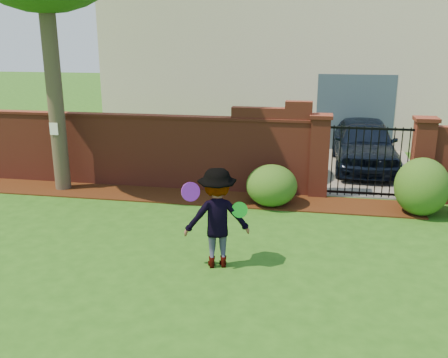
% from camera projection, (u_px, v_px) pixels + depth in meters
% --- Properties ---
extents(ground, '(80.00, 80.00, 0.01)m').
position_uv_depth(ground, '(166.00, 263.00, 8.03)').
color(ground, '#245515').
rests_on(ground, ground).
extents(mulch_bed, '(11.10, 1.08, 0.03)m').
position_uv_depth(mulch_bed, '(169.00, 195.00, 11.34)').
color(mulch_bed, black).
rests_on(mulch_bed, ground).
extents(brick_wall, '(8.70, 0.31, 2.16)m').
position_uv_depth(brick_wall, '(133.00, 149.00, 11.90)').
color(brick_wall, maroon).
rests_on(brick_wall, ground).
extents(pillar_left, '(0.50, 0.50, 1.88)m').
position_uv_depth(pillar_left, '(319.00, 155.00, 11.12)').
color(pillar_left, maroon).
rests_on(pillar_left, ground).
extents(pillar_right, '(0.50, 0.50, 1.88)m').
position_uv_depth(pillar_right, '(422.00, 160.00, 10.74)').
color(pillar_right, maroon).
rests_on(pillar_right, ground).
extents(iron_gate, '(1.78, 0.03, 1.60)m').
position_uv_depth(iron_gate, '(369.00, 162.00, 10.96)').
color(iron_gate, black).
rests_on(iron_gate, ground).
extents(driveway, '(3.20, 8.00, 0.01)m').
position_uv_depth(driveway, '(354.00, 157.00, 14.97)').
color(driveway, '#65635E').
rests_on(driveway, ground).
extents(house, '(12.40, 6.40, 6.30)m').
position_uv_depth(house, '(284.00, 47.00, 18.30)').
color(house, beige).
rests_on(house, ground).
extents(car, '(1.66, 4.06, 1.38)m').
position_uv_depth(car, '(365.00, 145.00, 13.43)').
color(car, black).
rests_on(car, ground).
extents(paper_notice, '(0.20, 0.01, 0.28)m').
position_uv_depth(paper_notice, '(54.00, 129.00, 11.27)').
color(paper_notice, white).
rests_on(paper_notice, tree).
extents(shrub_left, '(1.10, 1.10, 0.90)m').
position_uv_depth(shrub_left, '(272.00, 185.00, 10.61)').
color(shrub_left, '#1F4F17').
rests_on(shrub_left, ground).
extents(shrub_middle, '(1.09, 1.09, 1.20)m').
position_uv_depth(shrub_middle, '(422.00, 187.00, 10.02)').
color(shrub_middle, '#1F4F17').
rests_on(shrub_middle, ground).
extents(man, '(1.16, 0.86, 1.61)m').
position_uv_depth(man, '(217.00, 219.00, 7.69)').
color(man, gray).
rests_on(man, ground).
extents(frisbee_purple, '(0.29, 0.23, 0.29)m').
position_uv_depth(frisbee_purple, '(191.00, 192.00, 7.32)').
color(frisbee_purple, purple).
rests_on(frisbee_purple, man).
extents(frisbee_green, '(0.25, 0.08, 0.25)m').
position_uv_depth(frisbee_green, '(240.00, 210.00, 7.56)').
color(frisbee_green, green).
rests_on(frisbee_green, man).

